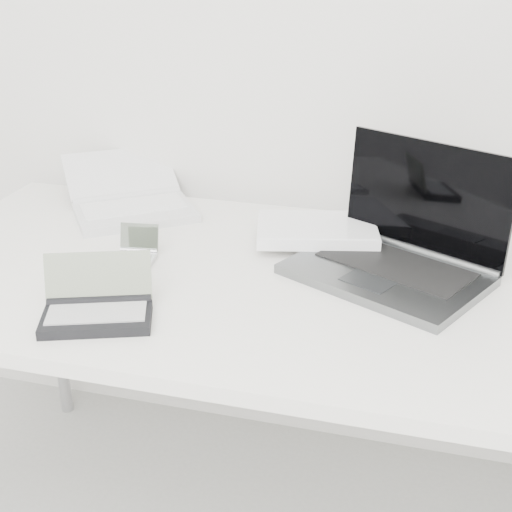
% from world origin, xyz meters
% --- Properties ---
extents(desk, '(1.60, 0.80, 0.73)m').
position_xyz_m(desk, '(0.00, 1.55, 0.68)').
color(desk, white).
rests_on(desk, ground).
extents(laptop_large, '(0.55, 0.45, 0.26)m').
position_xyz_m(laptop_large, '(0.18, 1.67, 0.77)').
color(laptop_large, slate).
rests_on(laptop_large, desk).
extents(netbook_open_white, '(0.43, 0.45, 0.10)m').
position_xyz_m(netbook_open_white, '(-0.44, 1.83, 0.75)').
color(netbook_open_white, silver).
rests_on(netbook_open_white, desk).
extents(pda_silver, '(0.09, 0.10, 0.07)m').
position_xyz_m(pda_silver, '(-0.31, 1.55, 0.74)').
color(pda_silver, '#B6B6BA').
rests_on(pda_silver, desk).
extents(palmtop_charcoal, '(0.23, 0.20, 0.11)m').
position_xyz_m(palmtop_charcoal, '(-0.27, 1.30, 0.75)').
color(palmtop_charcoal, black).
rests_on(palmtop_charcoal, desk).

